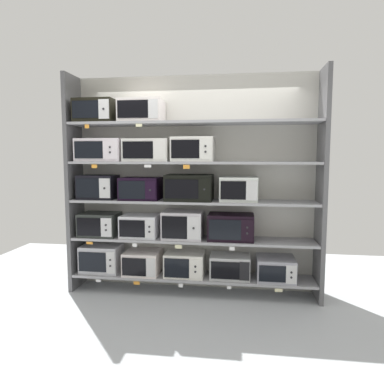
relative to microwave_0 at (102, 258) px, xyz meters
The scene contains 41 objects.
ground 1.58m from the microwave_0, 40.51° to the right, with size 6.94×6.00×0.02m, color #B2B7BC.
back_panel 1.52m from the microwave_0, 11.35° to the left, with size 3.14×0.04×2.68m, color beige.
upright_left 1.01m from the microwave_0, behind, with size 0.05×0.42×2.68m, color #5B5B5E.
upright_right 2.83m from the microwave_0, ahead, with size 0.05×0.42×2.68m, color #5B5B5E.
shelf_0 1.18m from the microwave_0, ahead, with size 2.94×0.42×0.03m, color #99999E.
microwave_0 is the anchor object (origin of this frame).
microwave_1 0.54m from the microwave_0, ahead, with size 0.43×0.42×0.28m.
microwave_2 1.08m from the microwave_0, ahead, with size 0.48×0.38×0.29m.
microwave_3 1.63m from the microwave_0, ahead, with size 0.48×0.35×0.27m.
microwave_4 2.17m from the microwave_0, ahead, with size 0.44×0.43×0.27m.
price_tag_0 0.31m from the microwave_0, 80.10° to the right, with size 0.06×0.00×0.03m, color white.
price_tag_1 0.60m from the microwave_0, 21.95° to the right, with size 0.08×0.00×0.04m, color orange.
price_tag_2 1.10m from the microwave_0, 11.19° to the right, with size 0.05×0.00×0.04m, color white.
price_tag_3 1.66m from the microwave_0, ahead, with size 0.05×0.00×0.03m, color white.
price_tag_4 2.21m from the microwave_0, ahead, with size 0.09×0.00×0.04m, color beige.
shelf_1 1.20m from the microwave_0, ahead, with size 2.94×0.42×0.03m, color #99999E.
microwave_5 0.44m from the microwave_0, behind, with size 0.47×0.39×0.29m.
microwave_6 0.68m from the microwave_0, ahead, with size 0.45×0.38×0.27m.
microwave_7 1.15m from the microwave_0, ahead, with size 0.48×0.40×0.33m.
microwave_8 1.70m from the microwave_0, ahead, with size 0.54×0.37×0.31m.
price_tag_5 0.33m from the microwave_0, 106.05° to the right, with size 0.08×0.00×0.03m, color orange.
price_tag_6 0.60m from the microwave_0, 22.58° to the right, with size 0.05×0.00×0.04m, color white.
price_tag_7 1.08m from the microwave_0, 11.48° to the right, with size 0.08×0.00×0.04m, color beige.
price_tag_8 1.69m from the microwave_0, ahead, with size 0.06×0.00×0.04m, color white.
shelf_2 1.39m from the microwave_0, ahead, with size 2.94×0.42×0.03m, color #99999E.
microwave_9 0.92m from the microwave_0, behind, with size 0.45×0.35×0.30m.
microwave_10 1.05m from the microwave_0, ahead, with size 0.48×0.38×0.27m.
microwave_11 1.46m from the microwave_0, ahead, with size 0.56×0.43×0.31m.
microwave_12 1.95m from the microwave_0, ahead, with size 0.44×0.33×0.29m.
shelf_3 1.69m from the microwave_0, ahead, with size 2.94×0.42×0.03m, color #99999E.
microwave_13 1.37m from the microwave_0, ahead, with size 0.57×0.39×0.27m.
microwave_14 1.51m from the microwave_0, ahead, with size 0.54×0.41×0.27m.
microwave_15 1.82m from the microwave_0, ahead, with size 0.49×0.41×0.29m.
price_tag_9 1.20m from the microwave_0, 82.43° to the right, with size 0.07×0.00×0.04m, color orange.
price_tag_10 1.38m from the microwave_0, 17.22° to the right, with size 0.08×0.00×0.03m, color white.
price_tag_11 1.65m from the microwave_0, 10.52° to the right, with size 0.07×0.00×0.05m, color orange.
shelf_4 2.05m from the microwave_0, ahead, with size 2.94×0.42×0.03m, color #99999E.
microwave_16 1.84m from the microwave_0, behind, with size 0.48×0.43×0.28m.
microwave_17 1.92m from the microwave_0, ahead, with size 0.51×0.40×0.27m.
price_tag_12 1.66m from the microwave_0, 103.32° to the right, with size 0.05×0.00×0.05m, color orange.
price_tag_13 1.76m from the microwave_0, 19.91° to the right, with size 0.08×0.00×0.03m, color beige.
Camera 1 is at (0.57, -4.13, 1.68)m, focal length 32.46 mm.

